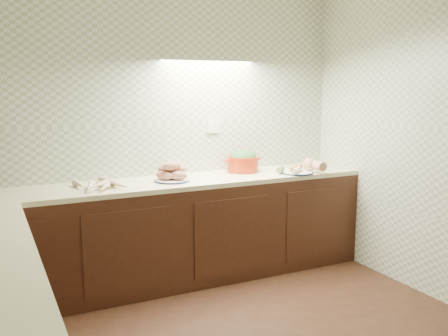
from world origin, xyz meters
name	(u,v)px	position (x,y,z in m)	size (l,w,h in m)	color
room	(258,99)	(0.00, 0.00, 1.63)	(3.60, 3.60, 2.60)	black
counter	(115,277)	(-0.68, 0.68, 0.45)	(3.60, 3.60, 0.90)	black
parsnip_pile	(104,184)	(-0.56, 1.46, 0.93)	(0.31, 0.43, 0.07)	beige
sweet_potato_plate	(172,174)	(0.02, 1.48, 0.96)	(0.31, 0.30, 0.17)	#14203F
onion_bowl	(171,172)	(0.06, 1.62, 0.95)	(0.17, 0.17, 0.13)	black
dutch_oven	(243,161)	(0.78, 1.62, 1.00)	(0.36, 0.32, 0.20)	#AC2B10
veg_plate	(302,168)	(1.25, 1.33, 0.95)	(0.44, 0.30, 0.14)	#14203F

